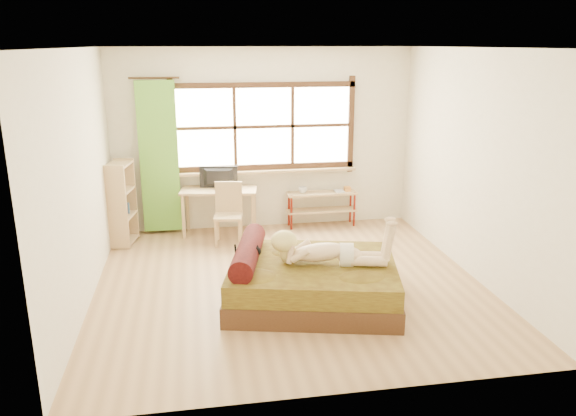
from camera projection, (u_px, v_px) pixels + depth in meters
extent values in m
plane|color=#9E754C|center=(289.00, 283.00, 6.69)|extent=(4.50, 4.50, 0.00)
plane|color=white|center=(289.00, 48.00, 5.93)|extent=(4.50, 4.50, 0.00)
plane|color=silver|center=(264.00, 140.00, 8.44)|extent=(4.50, 0.00, 4.50)
plane|color=silver|center=(340.00, 238.00, 4.18)|extent=(4.50, 0.00, 4.50)
plane|color=silver|center=(80.00, 180.00, 5.95)|extent=(0.00, 4.50, 4.50)
plane|color=silver|center=(475.00, 165.00, 6.67)|extent=(0.00, 4.50, 4.50)
cube|color=#FFEDBF|center=(264.00, 126.00, 8.38)|extent=(2.60, 0.01, 1.30)
cube|color=tan|center=(265.00, 171.00, 8.50)|extent=(2.80, 0.16, 0.04)
cube|color=#519B2A|center=(159.00, 158.00, 8.13)|extent=(0.55, 0.10, 2.20)
cube|color=#341C0F|center=(313.00, 291.00, 6.19)|extent=(2.10, 1.83, 0.23)
cube|color=#39260D|center=(313.00, 272.00, 6.13)|extent=(2.06, 1.79, 0.23)
cylinder|color=black|center=(248.00, 252.00, 6.10)|extent=(0.53, 1.26, 0.25)
cube|color=tan|center=(219.00, 190.00, 8.23)|extent=(1.16, 0.66, 0.04)
cube|color=tan|center=(183.00, 217.00, 8.12)|extent=(0.05, 0.05, 0.66)
cube|color=tan|center=(253.00, 216.00, 8.15)|extent=(0.05, 0.05, 0.66)
cube|color=tan|center=(188.00, 209.00, 8.51)|extent=(0.05, 0.05, 0.66)
cube|color=tan|center=(254.00, 208.00, 8.53)|extent=(0.05, 0.05, 0.66)
imported|color=black|center=(218.00, 178.00, 8.23)|extent=(0.56, 0.15, 0.32)
cube|color=tan|center=(228.00, 216.00, 7.90)|extent=(0.44, 0.44, 0.04)
cube|color=tan|center=(229.00, 197.00, 8.00)|extent=(0.39, 0.09, 0.44)
cube|color=tan|center=(216.00, 234.00, 7.80)|extent=(0.04, 0.04, 0.39)
cube|color=tan|center=(240.00, 234.00, 7.80)|extent=(0.04, 0.04, 0.39)
cube|color=tan|center=(218.00, 227.00, 8.11)|extent=(0.04, 0.04, 0.39)
cube|color=tan|center=(241.00, 227.00, 8.12)|extent=(0.04, 0.04, 0.39)
cube|color=tan|center=(322.00, 193.00, 8.64)|extent=(1.08, 0.28, 0.04)
cube|color=tan|center=(322.00, 210.00, 8.72)|extent=(1.08, 0.28, 0.03)
cylinder|color=maroon|center=(291.00, 213.00, 8.53)|extent=(0.03, 0.03, 0.54)
cylinder|color=maroon|center=(354.00, 209.00, 8.69)|extent=(0.03, 0.03, 0.54)
cylinder|color=maroon|center=(289.00, 209.00, 8.73)|extent=(0.03, 0.03, 0.54)
cylinder|color=maroon|center=(350.00, 206.00, 8.90)|extent=(0.03, 0.03, 0.54)
cube|color=orange|center=(347.00, 189.00, 8.69)|extent=(0.09, 0.09, 0.07)
imported|color=gray|center=(303.00, 190.00, 8.57)|extent=(0.13, 0.13, 0.10)
imported|color=gray|center=(334.00, 191.00, 8.67)|extent=(0.15, 0.20, 0.02)
cube|color=tan|center=(125.00, 240.00, 8.00)|extent=(0.37, 0.53, 0.03)
cube|color=tan|center=(123.00, 215.00, 7.90)|extent=(0.37, 0.53, 0.03)
cube|color=tan|center=(120.00, 190.00, 7.79)|extent=(0.37, 0.53, 0.03)
cube|color=tan|center=(118.00, 164.00, 7.69)|extent=(0.37, 0.53, 0.03)
cube|color=tan|center=(116.00, 208.00, 7.61)|extent=(0.29, 0.08, 1.18)
cube|color=tan|center=(127.00, 198.00, 8.08)|extent=(0.29, 0.08, 1.18)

